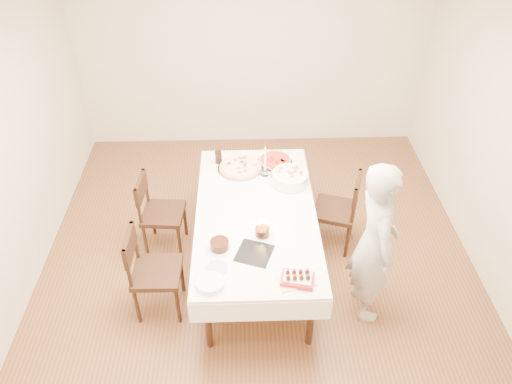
{
  "coord_description": "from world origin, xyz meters",
  "views": [
    {
      "loc": [
        -0.14,
        -3.61,
        3.83
      ],
      "look_at": [
        -0.03,
        0.0,
        0.99
      ],
      "focal_mm": 35.0,
      "sensor_mm": 36.0,
      "label": 1
    }
  ],
  "objects_px": {
    "pasta_bowl": "(290,178)",
    "strawberry_box": "(298,279)",
    "dining_table": "(256,241)",
    "pizza_pepperoni": "(275,161)",
    "birthday_cake": "(262,229)",
    "chair_left_savory": "(163,214)",
    "taper_candle": "(265,161)",
    "pizza_white": "(240,167)",
    "person": "(374,243)",
    "layer_cake": "(219,245)",
    "chair_right_savory": "(335,210)",
    "chair_left_dessert": "(157,272)",
    "cola_glass": "(218,157)"
  },
  "relations": [
    {
      "from": "dining_table",
      "to": "cola_glass",
      "type": "xyz_separation_m",
      "value": [
        -0.38,
        0.84,
        0.44
      ]
    },
    {
      "from": "cola_glass",
      "to": "strawberry_box",
      "type": "height_order",
      "value": "cola_glass"
    },
    {
      "from": "cola_glass",
      "to": "birthday_cake",
      "type": "xyz_separation_m",
      "value": [
        0.42,
        -1.16,
        0.01
      ]
    },
    {
      "from": "pasta_bowl",
      "to": "birthday_cake",
      "type": "xyz_separation_m",
      "value": [
        -0.31,
        -0.77,
        0.01
      ]
    },
    {
      "from": "layer_cake",
      "to": "person",
      "type": "bearing_deg",
      "value": -2.19
    },
    {
      "from": "taper_candle",
      "to": "birthday_cake",
      "type": "xyz_separation_m",
      "value": [
        -0.07,
        -0.91,
        -0.1
      ]
    },
    {
      "from": "dining_table",
      "to": "pizza_white",
      "type": "height_order",
      "value": "pizza_white"
    },
    {
      "from": "birthday_cake",
      "to": "layer_cake",
      "type": "bearing_deg",
      "value": -157.5
    },
    {
      "from": "chair_left_savory",
      "to": "taper_candle",
      "type": "distance_m",
      "value": 1.19
    },
    {
      "from": "pasta_bowl",
      "to": "strawberry_box",
      "type": "distance_m",
      "value": 1.33
    },
    {
      "from": "pasta_bowl",
      "to": "cola_glass",
      "type": "relative_size",
      "value": 2.63
    },
    {
      "from": "pizza_white",
      "to": "pizza_pepperoni",
      "type": "relative_size",
      "value": 1.29
    },
    {
      "from": "chair_left_dessert",
      "to": "pizza_white",
      "type": "height_order",
      "value": "chair_left_dessert"
    },
    {
      "from": "chair_right_savory",
      "to": "person",
      "type": "bearing_deg",
      "value": -60.98
    },
    {
      "from": "chair_left_savory",
      "to": "pizza_white",
      "type": "xyz_separation_m",
      "value": [
        0.81,
        0.35,
        0.32
      ]
    },
    {
      "from": "pasta_bowl",
      "to": "layer_cake",
      "type": "bearing_deg",
      "value": -126.81
    },
    {
      "from": "dining_table",
      "to": "chair_left_savory",
      "type": "height_order",
      "value": "chair_left_savory"
    },
    {
      "from": "person",
      "to": "cola_glass",
      "type": "bearing_deg",
      "value": 40.13
    },
    {
      "from": "person",
      "to": "birthday_cake",
      "type": "distance_m",
      "value": 0.98
    },
    {
      "from": "pasta_bowl",
      "to": "chair_left_dessert",
      "type": "bearing_deg",
      "value": -144.14
    },
    {
      "from": "chair_right_savory",
      "to": "strawberry_box",
      "type": "distance_m",
      "value": 1.38
    },
    {
      "from": "chair_left_dessert",
      "to": "taper_candle",
      "type": "relative_size",
      "value": 2.6
    },
    {
      "from": "person",
      "to": "strawberry_box",
      "type": "height_order",
      "value": "person"
    },
    {
      "from": "pizza_white",
      "to": "birthday_cake",
      "type": "height_order",
      "value": "birthday_cake"
    },
    {
      "from": "chair_left_savory",
      "to": "cola_glass",
      "type": "height_order",
      "value": "chair_left_savory"
    },
    {
      "from": "cola_glass",
      "to": "birthday_cake",
      "type": "distance_m",
      "value": 1.24
    },
    {
      "from": "pizza_pepperoni",
      "to": "taper_candle",
      "type": "relative_size",
      "value": 1.06
    },
    {
      "from": "dining_table",
      "to": "person",
      "type": "xyz_separation_m",
      "value": [
        1.01,
        -0.53,
        0.45
      ]
    },
    {
      "from": "layer_cake",
      "to": "taper_candle",
      "type": "bearing_deg",
      "value": 67.41
    },
    {
      "from": "pizza_pepperoni",
      "to": "cola_glass",
      "type": "xyz_separation_m",
      "value": [
        -0.61,
        0.01,
        0.05
      ]
    },
    {
      "from": "person",
      "to": "taper_candle",
      "type": "bearing_deg",
      "value": 33.41
    },
    {
      "from": "chair_left_dessert",
      "to": "layer_cake",
      "type": "distance_m",
      "value": 0.67
    },
    {
      "from": "chair_left_dessert",
      "to": "pasta_bowl",
      "type": "bearing_deg",
      "value": -143.22
    },
    {
      "from": "chair_right_savory",
      "to": "cola_glass",
      "type": "xyz_separation_m",
      "value": [
        -1.21,
        0.49,
        0.37
      ]
    },
    {
      "from": "dining_table",
      "to": "pizza_pepperoni",
      "type": "height_order",
      "value": "pizza_pepperoni"
    },
    {
      "from": "birthday_cake",
      "to": "dining_table",
      "type": "bearing_deg",
      "value": 98.16
    },
    {
      "from": "pizza_pepperoni",
      "to": "pasta_bowl",
      "type": "height_order",
      "value": "pasta_bowl"
    },
    {
      "from": "chair_left_dessert",
      "to": "taper_candle",
      "type": "bearing_deg",
      "value": -133.0
    },
    {
      "from": "chair_right_savory",
      "to": "pizza_pepperoni",
      "type": "distance_m",
      "value": 0.83
    },
    {
      "from": "chair_left_savory",
      "to": "person",
      "type": "relative_size",
      "value": 0.54
    },
    {
      "from": "dining_table",
      "to": "chair_left_dessert",
      "type": "distance_m",
      "value": 1.04
    },
    {
      "from": "layer_cake",
      "to": "strawberry_box",
      "type": "distance_m",
      "value": 0.76
    },
    {
      "from": "dining_table",
      "to": "pizza_pepperoni",
      "type": "distance_m",
      "value": 0.94
    },
    {
      "from": "chair_right_savory",
      "to": "pizza_pepperoni",
      "type": "xyz_separation_m",
      "value": [
        -0.6,
        0.48,
        0.32
      ]
    },
    {
      "from": "chair_left_savory",
      "to": "pizza_white",
      "type": "distance_m",
      "value": 0.94
    },
    {
      "from": "dining_table",
      "to": "chair_left_dessert",
      "type": "relative_size",
      "value": 2.31
    },
    {
      "from": "chair_left_dessert",
      "to": "pasta_bowl",
      "type": "height_order",
      "value": "chair_left_dessert"
    },
    {
      "from": "pizza_white",
      "to": "taper_candle",
      "type": "relative_size",
      "value": 1.37
    },
    {
      "from": "chair_right_savory",
      "to": "cola_glass",
      "type": "relative_size",
      "value": 6.54
    },
    {
      "from": "birthday_cake",
      "to": "strawberry_box",
      "type": "distance_m",
      "value": 0.62
    }
  ]
}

